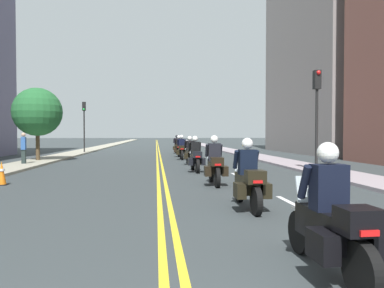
# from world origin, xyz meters

# --- Properties ---
(ground_plane) EXTENTS (264.00, 264.00, 0.00)m
(ground_plane) POSITION_xyz_m (0.00, 48.00, 0.00)
(ground_plane) COLOR #313739
(sidewalk_left) EXTENTS (2.12, 144.00, 0.12)m
(sidewalk_left) POSITION_xyz_m (-7.33, 48.00, 0.06)
(sidewalk_left) COLOR #9D9784
(sidewalk_left) RESTS_ON ground
(sidewalk_right) EXTENTS (2.12, 144.00, 0.12)m
(sidewalk_right) POSITION_xyz_m (7.33, 48.00, 0.06)
(sidewalk_right) COLOR gray
(sidewalk_right) RESTS_ON ground
(centreline_yellow_inner) EXTENTS (0.12, 132.00, 0.01)m
(centreline_yellow_inner) POSITION_xyz_m (-0.12, 48.00, 0.00)
(centreline_yellow_inner) COLOR yellow
(centreline_yellow_inner) RESTS_ON ground
(centreline_yellow_outer) EXTENTS (0.12, 132.00, 0.01)m
(centreline_yellow_outer) POSITION_xyz_m (0.12, 48.00, 0.00)
(centreline_yellow_outer) COLOR yellow
(centreline_yellow_outer) RESTS_ON ground
(lane_dashes_white) EXTENTS (0.14, 56.40, 0.01)m
(lane_dashes_white) POSITION_xyz_m (3.13, 29.00, 0.00)
(lane_dashes_white) COLOR silver
(lane_dashes_white) RESTS_ON ground
(building_right_1) EXTENTS (10.01, 15.36, 21.32)m
(building_right_1) POSITION_xyz_m (17.07, 31.42, 10.66)
(building_right_1) COLOR gray
(building_right_1) RESTS_ON ground
(motorcycle_0) EXTENTS (0.77, 2.09, 1.61)m
(motorcycle_0) POSITION_xyz_m (1.88, 3.72, 0.65)
(motorcycle_0) COLOR black
(motorcycle_0) RESTS_ON ground
(motorcycle_1) EXTENTS (0.76, 2.16, 1.63)m
(motorcycle_1) POSITION_xyz_m (1.88, 7.61, 0.65)
(motorcycle_1) COLOR black
(motorcycle_1) RESTS_ON ground
(motorcycle_2) EXTENTS (0.77, 2.18, 1.68)m
(motorcycle_2) POSITION_xyz_m (1.76, 11.59, 0.67)
(motorcycle_2) COLOR black
(motorcycle_2) RESTS_ON ground
(motorcycle_3) EXTENTS (0.77, 2.28, 1.64)m
(motorcycle_3) POSITION_xyz_m (1.59, 15.97, 0.65)
(motorcycle_3) COLOR black
(motorcycle_3) RESTS_ON ground
(motorcycle_4) EXTENTS (0.78, 2.14, 1.62)m
(motorcycle_4) POSITION_xyz_m (1.72, 20.02, 0.65)
(motorcycle_4) COLOR black
(motorcycle_4) RESTS_ON ground
(motorcycle_5) EXTENTS (0.77, 2.14, 1.68)m
(motorcycle_5) POSITION_xyz_m (1.54, 24.10, 0.67)
(motorcycle_5) COLOR black
(motorcycle_5) RESTS_ON ground
(motorcycle_6) EXTENTS (0.78, 2.12, 1.64)m
(motorcycle_6) POSITION_xyz_m (1.55, 27.28, 0.65)
(motorcycle_6) COLOR black
(motorcycle_6) RESTS_ON ground
(motorcycle_7) EXTENTS (0.78, 2.19, 1.67)m
(motorcycle_7) POSITION_xyz_m (1.67, 31.88, 0.66)
(motorcycle_7) COLOR black
(motorcycle_7) RESTS_ON ground
(traffic_cone_0) EXTENTS (0.35, 0.35, 0.81)m
(traffic_cone_0) POSITION_xyz_m (-5.38, 12.28, 0.40)
(traffic_cone_0) COLOR black
(traffic_cone_0) RESTS_ON ground
(traffic_light_near) EXTENTS (0.28, 0.38, 4.45)m
(traffic_light_near) POSITION_xyz_m (6.67, 14.48, 3.10)
(traffic_light_near) COLOR black
(traffic_light_near) RESTS_ON ground
(traffic_light_far) EXTENTS (0.28, 0.38, 4.65)m
(traffic_light_far) POSITION_xyz_m (-6.67, 32.97, 3.20)
(traffic_light_far) COLOR black
(traffic_light_far) RESTS_ON ground
(pedestrian_0) EXTENTS (0.27, 0.39, 1.80)m
(pedestrian_0) POSITION_xyz_m (-7.40, 20.06, 0.93)
(pedestrian_0) COLOR #212D2C
(pedestrian_0) RESTS_ON ground
(street_tree_0) EXTENTS (2.98, 2.98, 4.59)m
(street_tree_0) POSITION_xyz_m (-7.51, 22.76, 3.09)
(street_tree_0) COLOR #473825
(street_tree_0) RESTS_ON ground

